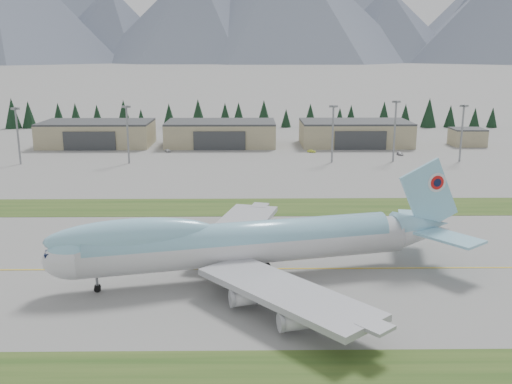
{
  "coord_description": "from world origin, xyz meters",
  "views": [
    {
      "loc": [
        -2.53,
        -103.17,
        40.77
      ],
      "look_at": [
        -0.85,
        29.6,
        8.0
      ],
      "focal_mm": 40.0,
      "sensor_mm": 36.0,
      "label": 1
    }
  ],
  "objects_px": {
    "service_vehicle_c": "(400,155)",
    "service_vehicle_b": "(311,152)",
    "hangar_left": "(97,133)",
    "service_vehicle_a": "(168,152)",
    "boeing_747_freighter": "(243,242)",
    "hangar_center": "(221,133)",
    "hangar_right": "(355,133)"
  },
  "relations": [
    {
      "from": "service_vehicle_a",
      "to": "service_vehicle_c",
      "type": "distance_m",
      "value": 95.62
    },
    {
      "from": "boeing_747_freighter",
      "to": "service_vehicle_a",
      "type": "bearing_deg",
      "value": 90.42
    },
    {
      "from": "boeing_747_freighter",
      "to": "service_vehicle_c",
      "type": "xyz_separation_m",
      "value": [
        62.44,
        128.15,
        -6.9
      ]
    },
    {
      "from": "hangar_center",
      "to": "service_vehicle_a",
      "type": "xyz_separation_m",
      "value": [
        -21.49,
        -17.31,
        -5.39
      ]
    },
    {
      "from": "service_vehicle_a",
      "to": "service_vehicle_b",
      "type": "distance_m",
      "value": 60.05
    },
    {
      "from": "hangar_left",
      "to": "service_vehicle_a",
      "type": "xyz_separation_m",
      "value": [
        33.51,
        -17.31,
        -5.39
      ]
    },
    {
      "from": "boeing_747_freighter",
      "to": "service_vehicle_b",
      "type": "bearing_deg",
      "value": 65.53
    },
    {
      "from": "hangar_center",
      "to": "service_vehicle_a",
      "type": "distance_m",
      "value": 28.11
    },
    {
      "from": "service_vehicle_b",
      "to": "hangar_left",
      "type": "bearing_deg",
      "value": 103.5
    },
    {
      "from": "hangar_left",
      "to": "hangar_center",
      "type": "distance_m",
      "value": 55.0
    },
    {
      "from": "boeing_747_freighter",
      "to": "service_vehicle_c",
      "type": "distance_m",
      "value": 142.72
    },
    {
      "from": "hangar_left",
      "to": "hangar_center",
      "type": "height_order",
      "value": "same"
    },
    {
      "from": "service_vehicle_a",
      "to": "service_vehicle_c",
      "type": "xyz_separation_m",
      "value": [
        95.22,
        -8.76,
        0.0
      ]
    },
    {
      "from": "hangar_center",
      "to": "service_vehicle_a",
      "type": "height_order",
      "value": "hangar_center"
    },
    {
      "from": "service_vehicle_a",
      "to": "service_vehicle_c",
      "type": "relative_size",
      "value": 0.89
    },
    {
      "from": "hangar_center",
      "to": "service_vehicle_c",
      "type": "relative_size",
      "value": 11.31
    },
    {
      "from": "boeing_747_freighter",
      "to": "hangar_right",
      "type": "relative_size",
      "value": 1.66
    },
    {
      "from": "hangar_center",
      "to": "hangar_right",
      "type": "relative_size",
      "value": 1.0
    },
    {
      "from": "service_vehicle_a",
      "to": "service_vehicle_b",
      "type": "relative_size",
      "value": 1.09
    },
    {
      "from": "service_vehicle_c",
      "to": "boeing_747_freighter",
      "type": "bearing_deg",
      "value": -121.67
    },
    {
      "from": "service_vehicle_c",
      "to": "service_vehicle_b",
      "type": "bearing_deg",
      "value": 163.77
    },
    {
      "from": "service_vehicle_a",
      "to": "hangar_right",
      "type": "bearing_deg",
      "value": -19.31
    },
    {
      "from": "hangar_right",
      "to": "boeing_747_freighter",
      "type": "bearing_deg",
      "value": -107.53
    },
    {
      "from": "service_vehicle_b",
      "to": "boeing_747_freighter",
      "type": "bearing_deg",
      "value": -166.14
    },
    {
      "from": "hangar_right",
      "to": "service_vehicle_b",
      "type": "distance_m",
      "value": 29.52
    },
    {
      "from": "service_vehicle_a",
      "to": "service_vehicle_c",
      "type": "bearing_deg",
      "value": -36.56
    },
    {
      "from": "hangar_left",
      "to": "service_vehicle_b",
      "type": "distance_m",
      "value": 95.68
    },
    {
      "from": "hangar_right",
      "to": "service_vehicle_a",
      "type": "distance_m",
      "value": 83.48
    },
    {
      "from": "boeing_747_freighter",
      "to": "hangar_center",
      "type": "distance_m",
      "value": 154.64
    },
    {
      "from": "hangar_left",
      "to": "service_vehicle_b",
      "type": "relative_size",
      "value": 13.94
    },
    {
      "from": "service_vehicle_a",
      "to": "service_vehicle_b",
      "type": "height_order",
      "value": "service_vehicle_a"
    },
    {
      "from": "service_vehicle_b",
      "to": "service_vehicle_a",
      "type": "bearing_deg",
      "value": 113.18
    }
  ]
}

